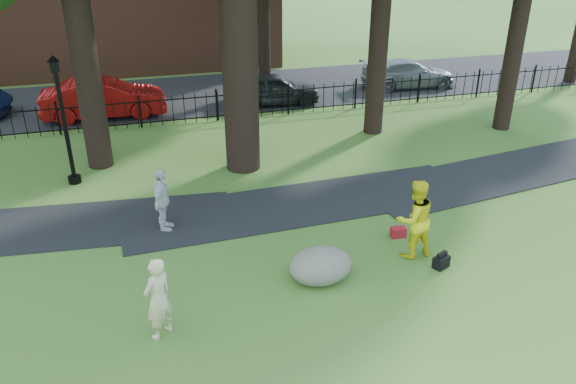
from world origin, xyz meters
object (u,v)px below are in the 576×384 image
object	(u,v)px
woman	(158,298)
red_sedan	(104,98)
lamppost	(65,123)
boulder	(321,264)
man	(415,219)

from	to	relation	value
woman	red_sedan	world-z (taller)	woman
lamppost	woman	bearing A→B (deg)	-86.99
woman	lamppost	xyz separation A→B (m)	(-1.99, 7.97, 1.06)
boulder	red_sedan	world-z (taller)	red_sedan
man	lamppost	world-z (taller)	lamppost
man	lamppost	xyz separation A→B (m)	(-8.04, 6.70, 0.94)
man	boulder	bearing A→B (deg)	4.06
boulder	red_sedan	distance (m)	14.25
boulder	lamppost	world-z (taller)	lamppost
lamppost	red_sedan	distance (m)	6.57
boulder	lamppost	distance (m)	9.12
woman	lamppost	bearing A→B (deg)	-113.88
man	boulder	xyz separation A→B (m)	(-2.45, -0.35, -0.57)
man	boulder	size ratio (longest dim) A/B	1.38
boulder	red_sedan	bearing A→B (deg)	109.08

